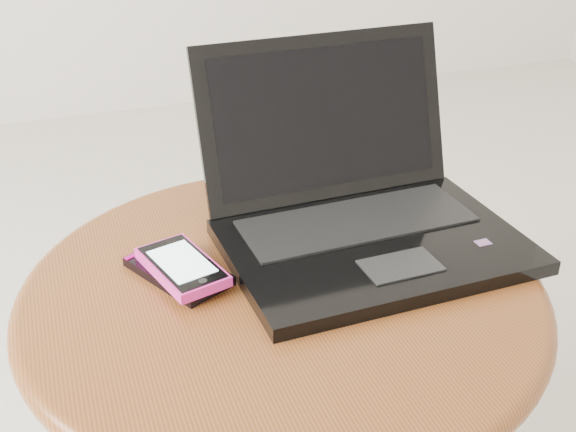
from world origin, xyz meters
name	(u,v)px	position (x,y,z in m)	size (l,w,h in m)	color
table	(283,351)	(-0.03, 0.06, 0.37)	(0.60, 0.60, 0.48)	brown
laptop	(359,206)	(0.09, 0.12, 0.52)	(0.36, 0.32, 0.22)	black
phone_black	(178,271)	(-0.14, 0.11, 0.48)	(0.11, 0.14, 0.01)	black
phone_pink	(182,266)	(-0.14, 0.09, 0.49)	(0.09, 0.13, 0.01)	#EE2B9D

